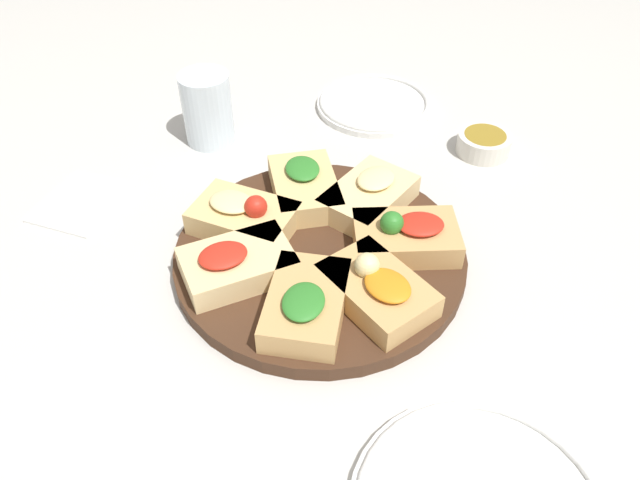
# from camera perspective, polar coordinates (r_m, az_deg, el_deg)

# --- Properties ---
(ground_plane) EXTENTS (3.00, 3.00, 0.00)m
(ground_plane) POSITION_cam_1_polar(r_m,az_deg,el_deg) (0.77, 0.00, -1.92)
(ground_plane) COLOR beige
(serving_board) EXTENTS (0.36, 0.36, 0.02)m
(serving_board) POSITION_cam_1_polar(r_m,az_deg,el_deg) (0.76, 0.00, -1.40)
(serving_board) COLOR #422819
(serving_board) RESTS_ON ground_plane
(focaccia_slice_0) EXTENTS (0.10, 0.14, 0.05)m
(focaccia_slice_0) POSITION_cam_1_polar(r_m,az_deg,el_deg) (0.75, 7.87, 0.39)
(focaccia_slice_0) COLOR tan
(focaccia_slice_0) RESTS_ON serving_board
(focaccia_slice_1) EXTENTS (0.15, 0.13, 0.04)m
(focaccia_slice_1) POSITION_cam_1_polar(r_m,az_deg,el_deg) (0.81, 4.51, 4.05)
(focaccia_slice_1) COLOR #E5C689
(focaccia_slice_1) RESTS_ON serving_board
(focaccia_slice_2) EXTENTS (0.14, 0.12, 0.04)m
(focaccia_slice_2) POSITION_cam_1_polar(r_m,az_deg,el_deg) (0.82, -1.42, 4.90)
(focaccia_slice_2) COLOR #DBB775
(focaccia_slice_2) RESTS_ON serving_board
(focaccia_slice_3) EXTENTS (0.11, 0.14, 0.05)m
(focaccia_slice_3) POSITION_cam_1_polar(r_m,az_deg,el_deg) (0.78, -6.99, 2.19)
(focaccia_slice_3) COLOR #DBB775
(focaccia_slice_3) RESTS_ON serving_board
(focaccia_slice_4) EXTENTS (0.14, 0.15, 0.04)m
(focaccia_slice_4) POSITION_cam_1_polar(r_m,az_deg,el_deg) (0.72, -7.63, -2.18)
(focaccia_slice_4) COLOR #E5C689
(focaccia_slice_4) RESTS_ON serving_board
(focaccia_slice_5) EXTENTS (0.13, 0.08, 0.04)m
(focaccia_slice_5) POSITION_cam_1_polar(r_m,az_deg,el_deg) (0.67, -1.52, -5.83)
(focaccia_slice_5) COLOR tan
(focaccia_slice_5) RESTS_ON serving_board
(focaccia_slice_6) EXTENTS (0.15, 0.15, 0.05)m
(focaccia_slice_6) POSITION_cam_1_polar(r_m,az_deg,el_deg) (0.69, 5.23, -4.43)
(focaccia_slice_6) COLOR tan
(focaccia_slice_6) RESTS_ON serving_board
(plate_left) EXTENTS (0.19, 0.19, 0.02)m
(plate_left) POSITION_cam_1_polar(r_m,az_deg,el_deg) (1.06, 5.00, 12.32)
(plate_left) COLOR white
(plate_left) RESTS_ON ground_plane
(water_glass) EXTENTS (0.08, 0.08, 0.11)m
(water_glass) POSITION_cam_1_polar(r_m,az_deg,el_deg) (0.97, -10.26, 11.74)
(water_glass) COLOR silver
(water_glass) RESTS_ON ground_plane
(napkin_stack) EXTENTS (0.13, 0.12, 0.01)m
(napkin_stack) POSITION_cam_1_polar(r_m,az_deg,el_deg) (0.91, -21.03, 3.26)
(napkin_stack) COLOR white
(napkin_stack) RESTS_ON ground_plane
(dipping_bowl) EXTENTS (0.08, 0.08, 0.03)m
(dipping_bowl) POSITION_cam_1_polar(r_m,az_deg,el_deg) (0.98, 14.75, 8.59)
(dipping_bowl) COLOR silver
(dipping_bowl) RESTS_ON ground_plane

